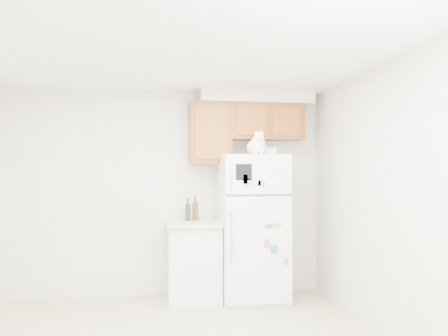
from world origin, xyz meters
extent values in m
cube|color=beige|center=(0.00, 2.00, 1.25)|extent=(3.80, 0.04, 2.50)
cube|color=beige|center=(0.00, -2.00, 1.25)|extent=(3.80, 0.04, 2.50)
cube|color=beige|center=(1.90, 0.00, 1.25)|extent=(0.04, 4.00, 2.50)
cube|color=white|center=(0.00, 0.00, 2.50)|extent=(3.80, 4.00, 0.04)
cube|color=brown|center=(1.20, 1.82, 2.12)|extent=(0.90, 0.33, 0.45)
cube|color=brown|center=(0.50, 1.82, 1.98)|extent=(0.50, 0.33, 0.75)
cube|color=silver|center=(1.07, 1.83, 2.42)|extent=(1.40, 0.37, 0.15)
cube|color=white|center=(0.98, 1.62, 0.85)|extent=(0.76, 0.72, 1.70)
cube|color=white|center=(0.98, 1.25, 1.48)|extent=(0.74, 0.03, 0.44)
cube|color=white|center=(0.98, 1.25, 0.64)|extent=(0.74, 0.03, 1.19)
cube|color=#59595B|center=(0.98, 1.25, 1.25)|extent=(0.74, 0.03, 0.02)
cylinder|color=silver|center=(0.66, 1.22, 1.47)|extent=(0.02, 0.02, 0.32)
cylinder|color=silver|center=(0.66, 1.22, 0.80)|extent=(0.02, 0.02, 0.55)
cube|color=black|center=(0.80, 1.23, 1.50)|extent=(0.18, 0.00, 0.18)
cube|color=white|center=(0.82, 1.23, 1.05)|extent=(0.22, 0.00, 0.28)
cube|color=#535458|center=(1.08, 1.23, 0.90)|extent=(0.09, 0.00, 0.05)
cube|color=silver|center=(0.96, 1.23, 1.40)|extent=(0.06, 0.00, 0.10)
cube|color=teal|center=(1.14, 1.23, 0.65)|extent=(0.08, 0.00, 0.10)
cube|color=#CB51B5|center=(1.06, 1.23, 0.71)|extent=(0.06, 0.00, 0.09)
cube|color=#88A351|center=(1.18, 1.23, 0.91)|extent=(0.09, 0.00, 0.05)
cube|color=#A878A4|center=(1.27, 1.23, 0.51)|extent=(0.06, 0.00, 0.08)
cube|color=#A878A1|center=(0.82, 1.23, 1.42)|extent=(0.05, 0.00, 0.10)
cube|color=#408D6C|center=(0.99, 1.23, 1.38)|extent=(0.08, 0.00, 0.07)
cube|color=#C28AB1|center=(0.83, 1.23, 1.38)|extent=(0.09, 0.00, 0.08)
cube|color=#A0CBE4|center=(0.90, 1.23, 1.40)|extent=(0.05, 0.00, 0.08)
cube|color=white|center=(0.29, 1.68, 0.44)|extent=(0.60, 0.60, 0.88)
cube|color=beige|center=(0.29, 1.66, 0.90)|extent=(0.64, 0.64, 0.04)
ellipsoid|color=white|center=(1.00, 1.51, 1.79)|extent=(0.22, 0.30, 0.19)
ellipsoid|color=white|center=(1.00, 1.42, 1.83)|extent=(0.16, 0.13, 0.18)
sphere|color=white|center=(1.00, 1.37, 1.90)|extent=(0.11, 0.11, 0.11)
cone|color=white|center=(0.97, 1.37, 1.96)|extent=(0.04, 0.04, 0.04)
cone|color=white|center=(1.03, 1.37, 1.96)|extent=(0.04, 0.04, 0.04)
cone|color=#D88C8C|center=(0.97, 1.37, 1.95)|extent=(0.02, 0.02, 0.03)
cone|color=#D88C8C|center=(1.03, 1.37, 1.95)|extent=(0.02, 0.02, 0.03)
sphere|color=white|center=(1.00, 1.33, 1.88)|extent=(0.05, 0.05, 0.05)
sphere|color=white|center=(0.97, 1.39, 1.73)|extent=(0.06, 0.06, 0.06)
sphere|color=white|center=(1.04, 1.39, 1.73)|extent=(0.06, 0.06, 0.06)
cylinder|color=white|center=(1.10, 1.61, 1.73)|extent=(0.14, 0.19, 0.06)
cube|color=white|center=(1.11, 1.74, 1.75)|extent=(0.22, 0.19, 0.10)
cube|color=white|center=(1.19, 1.56, 1.74)|extent=(0.18, 0.15, 0.09)
camera|label=1|loc=(-0.23, -3.87, 1.46)|focal=38.00mm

